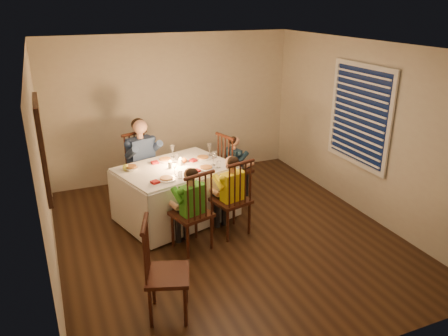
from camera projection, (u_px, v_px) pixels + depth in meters
name	position (u px, v px, depth m)	size (l,w,h in m)	color
ground	(226.00, 235.00, 6.20)	(5.00, 5.00, 0.00)	black
wall_left	(43.00, 173.00, 4.92)	(0.02, 5.00, 2.60)	beige
wall_right	(364.00, 130.00, 6.54)	(0.02, 5.00, 2.60)	beige
wall_back	(172.00, 108.00, 7.88)	(4.50, 0.02, 2.60)	beige
ceiling	(227.00, 46.00, 5.26)	(5.00, 5.00, 0.00)	white
dining_table	(176.00, 182.00, 6.46)	(1.88, 1.58, 0.81)	silver
chair_adult	(145.00, 201.00, 7.26)	(0.47, 0.45, 1.14)	#34170E
chair_near_left	(193.00, 248.00, 5.89)	(0.47, 0.45, 1.14)	#34170E
chair_near_right	(231.00, 232.00, 6.27)	(0.47, 0.45, 1.14)	#34170E
chair_end	(234.00, 198.00, 7.36)	(0.47, 0.45, 1.14)	#34170E
chair_extra	(170.00, 314.00, 4.65)	(0.46, 0.44, 1.12)	#34170E
adult	(145.00, 201.00, 7.26)	(0.54, 0.50, 1.40)	#324C7D
child_green	(193.00, 248.00, 5.89)	(0.41, 0.37, 1.16)	green
child_yellow	(231.00, 232.00, 6.27)	(0.41, 0.38, 1.17)	yellow
child_teal	(234.00, 198.00, 7.36)	(0.36, 0.33, 1.08)	#1A3041
setting_adult	(165.00, 160.00, 6.62)	(0.26, 0.26, 0.02)	white
setting_green	(167.00, 179.00, 5.92)	(0.26, 0.26, 0.02)	white
setting_yellow	(206.00, 168.00, 6.30)	(0.26, 0.26, 0.02)	white
setting_teal	(203.00, 158.00, 6.71)	(0.26, 0.26, 0.02)	white
candle_left	(170.00, 165.00, 6.31)	(0.06, 0.06, 0.10)	silver
candle_right	(181.00, 162.00, 6.42)	(0.06, 0.06, 0.10)	silver
squash	(126.00, 167.00, 6.23)	(0.09, 0.09, 0.09)	#E8ED3E
orange_fruit	(184.00, 160.00, 6.52)	(0.08, 0.08, 0.08)	orange
serving_bowl	(131.00, 169.00, 6.25)	(0.19, 0.19, 0.05)	white
wall_mirror	(43.00, 148.00, 5.12)	(0.06, 0.95, 1.15)	black
window_blinds	(359.00, 116.00, 6.54)	(0.07, 1.34, 1.54)	black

